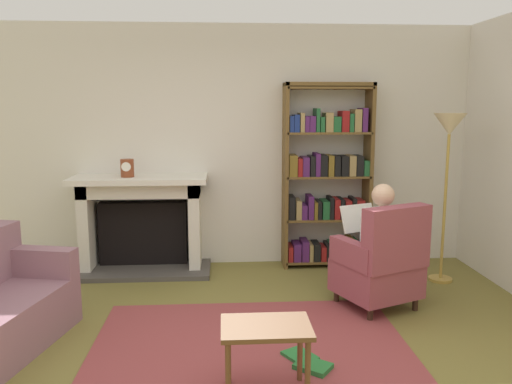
{
  "coord_description": "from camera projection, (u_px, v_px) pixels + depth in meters",
  "views": [
    {
      "loc": [
        -0.2,
        -3.34,
        1.81
      ],
      "look_at": [
        0.1,
        1.2,
        1.05
      ],
      "focal_mm": 36.27,
      "sensor_mm": 36.0,
      "label": 1
    }
  ],
  "objects": [
    {
      "name": "scattered_books",
      "position": [
        308.0,
        362.0,
        3.64
      ],
      "size": [
        0.35,
        0.46,
        0.04
      ],
      "color": "#267233",
      "rests_on": "area_rug"
    },
    {
      "name": "floor_lamp",
      "position": [
        449.0,
        140.0,
        5.18
      ],
      "size": [
        0.32,
        0.32,
        1.74
      ],
      "color": "#B7933F",
      "rests_on": "ground"
    },
    {
      "name": "mantel_clock",
      "position": [
        127.0,
        168.0,
        5.49
      ],
      "size": [
        0.14,
        0.14,
        0.19
      ],
      "color": "brown",
      "rests_on": "fireplace"
    },
    {
      "name": "armchair_reading",
      "position": [
        382.0,
        263.0,
        4.6
      ],
      "size": [
        0.83,
        0.82,
        0.97
      ],
      "rotation": [
        0.0,
        0.0,
        3.55
      ],
      "color": "#331E14",
      "rests_on": "ground"
    },
    {
      "name": "ground",
      "position": [
        253.0,
        369.0,
        3.6
      ],
      "size": [
        14.0,
        14.0,
        0.0
      ],
      "primitive_type": "plane",
      "color": "olive"
    },
    {
      "name": "area_rug",
      "position": [
        251.0,
        348.0,
        3.89
      ],
      "size": [
        2.4,
        1.8,
        0.01
      ],
      "primitive_type": "cube",
      "color": "brown",
      "rests_on": "ground"
    },
    {
      "name": "bookshelf",
      "position": [
        327.0,
        179.0,
        5.79
      ],
      "size": [
        0.98,
        0.32,
        2.06
      ],
      "color": "brown",
      "rests_on": "ground"
    },
    {
      "name": "fireplace",
      "position": [
        142.0,
        220.0,
        5.7
      ],
      "size": [
        1.49,
        0.64,
        1.06
      ],
      "color": "#4C4742",
      "rests_on": "ground"
    },
    {
      "name": "seated_reader",
      "position": [
        374.0,
        239.0,
        4.67
      ],
      "size": [
        0.51,
        0.6,
        1.14
      ],
      "rotation": [
        0.0,
        0.0,
        3.55
      ],
      "color": "white",
      "rests_on": "ground"
    },
    {
      "name": "back_wall",
      "position": [
        240.0,
        147.0,
        5.88
      ],
      "size": [
        5.6,
        0.1,
        2.7
      ],
      "primitive_type": "cube",
      "color": "silver",
      "rests_on": "ground"
    },
    {
      "name": "side_table",
      "position": [
        266.0,
        337.0,
        3.21
      ],
      "size": [
        0.56,
        0.39,
        0.47
      ],
      "color": "brown",
      "rests_on": "ground"
    }
  ]
}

